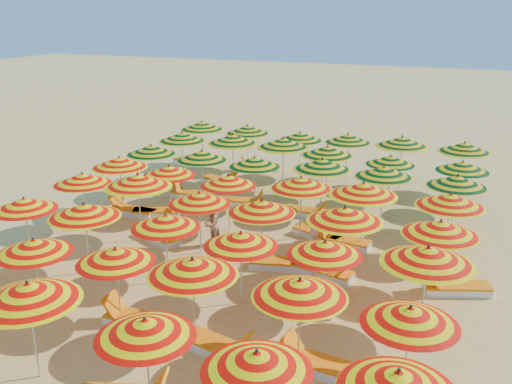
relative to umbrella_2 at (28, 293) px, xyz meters
The scene contains 66 objects.
ground 8.22m from the umbrella_2, 80.73° to the left, with size 120.00×120.00×0.00m, color #EBBD68.
umbrella_2 is the anchor object (origin of this frame).
umbrella_3 2.63m from the umbrella_2, ahead, with size 2.27×2.27×1.95m.
umbrella_4 4.86m from the umbrella_2, ahead, with size 2.25×2.25×1.96m.
umbrella_5 7.05m from the umbrella_2, ahead, with size 2.14×2.14×2.00m.
umbrella_7 2.86m from the umbrella_2, 131.31° to the left, with size 2.40×2.40×1.94m.
umbrella_8 2.45m from the umbrella_2, 83.74° to the left, with size 1.91×1.91×1.95m.
umbrella_9 3.29m from the umbrella_2, 44.60° to the left, with size 2.54×2.54×2.11m.
umbrella_10 5.29m from the umbrella_2, 26.12° to the left, with size 2.21×2.21×2.08m.
umbrella_11 7.29m from the umbrella_2, 18.13° to the left, with size 2.24×2.24×1.96m.
umbrella_12 6.14m from the umbrella_2, 134.57° to the left, with size 1.90×1.90×1.97m.
umbrella_13 4.80m from the umbrella_2, 116.10° to the left, with size 2.48×2.48×2.12m.
umbrella_14 4.71m from the umbrella_2, 87.31° to the left, with size 2.22×2.22×1.98m.
umbrella_15 5.07m from the umbrella_2, 59.75° to the left, with size 1.99×1.99×1.97m.
umbrella_16 6.58m from the umbrella_2, 45.73° to the left, with size 1.94×1.94×1.94m.
umbrella_17 8.35m from the umbrella_2, 33.70° to the left, with size 2.78×2.78×2.23m.
umbrella_18 8.19m from the umbrella_2, 121.74° to the left, with size 1.95×1.95×2.03m.
umbrella_19 7.22m from the umbrella_2, 106.92° to the left, with size 2.60×2.60×2.27m.
umbrella_20 6.72m from the umbrella_2, 88.62° to the left, with size 2.37×2.37×2.00m.
umbrella_21 6.95m from the umbrella_2, 71.55° to the left, with size 2.28×2.28×2.06m.
umbrella_22 8.01m from the umbrella_2, 54.96° to the left, with size 2.61×2.61×2.19m.
umbrella_23 9.77m from the umbrella_2, 44.01° to the left, with size 2.53×2.53×2.08m.
umbrella_24 9.83m from the umbrella_2, 115.36° to the left, with size 2.60×2.60×2.14m.
umbrella_25 9.32m from the umbrella_2, 104.09° to the left, with size 2.01×2.01×1.98m.
umbrella_26 8.81m from the umbrella_2, 89.13° to the left, with size 2.29×2.29×1.97m.
umbrella_27 9.36m from the umbrella_2, 73.97° to the left, with size 2.41×2.41×2.13m.
umbrella_28 9.99m from the umbrella_2, 62.69° to the left, with size 2.73×2.73×2.21m.
umbrella_29 11.51m from the umbrella_2, 52.10° to the left, with size 2.35×2.35×2.11m.
umbrella_30 11.88m from the umbrella_2, 111.13° to the left, with size 2.13×2.13×2.09m.
umbrella_31 11.29m from the umbrella_2, 100.54° to the left, with size 2.13×2.13×2.07m.
umbrella_32 11.18m from the umbrella_2, 89.64° to the left, with size 2.42×2.42×2.01m.
umbrella_33 11.62m from the umbrella_2, 77.09° to the left, with size 2.65×2.65×2.17m.
umbrella_34 12.32m from the umbrella_2, 67.39° to the left, with size 2.18×2.18×2.11m.
umbrella_35 13.35m from the umbrella_2, 57.83° to the left, with size 2.31×2.31×2.07m.
umbrella_36 14.08m from the umbrella_2, 107.49° to the left, with size 2.52×2.52×2.14m.
umbrella_37 13.66m from the umbrella_2, 97.97° to the left, with size 2.60×2.60×2.24m.
umbrella_38 13.61m from the umbrella_2, 88.70° to the left, with size 2.55×2.55×2.26m.
umbrella_39 13.51m from the umbrella_2, 80.57° to the left, with size 2.16×2.16×2.15m.
umbrella_40 14.36m from the umbrella_2, 71.38° to the left, with size 2.35×2.35×1.93m.
umbrella_41 15.32m from the umbrella_2, 62.20° to the left, with size 2.24×2.24×1.99m.
umbrella_42 16.48m from the umbrella_2, 106.00° to the left, with size 2.46×2.46×2.16m.
umbrella_43 16.05m from the umbrella_2, 98.01° to the left, with size 2.12×2.12×2.15m.
umbrella_44 15.71m from the umbrella_2, 88.81° to the left, with size 2.08×2.08×2.08m.
umbrella_45 16.16m from the umbrella_2, 81.57° to the left, with size 2.14×2.14×2.11m.
umbrella_46 16.37m from the umbrella_2, 73.43° to the left, with size 2.47×2.47×2.25m.
umbrella_47 17.39m from the umbrella_2, 66.06° to the left, with size 2.45×2.45×2.18m.
lounger_5 3.10m from the umbrella_2, 72.50° to the left, with size 1.76×0.67×0.69m.
lounger_6 4.04m from the umbrella_2, 36.15° to the left, with size 1.82×0.95×0.69m.
lounger_7 6.02m from the umbrella_2, 24.04° to the left, with size 1.78×0.73×0.69m.
lounger_8 6.40m from the umbrella_2, 48.34° to the left, with size 1.78×0.76×0.69m.
lounger_9 7.40m from the umbrella_2, 102.09° to the left, with size 1.82×1.24×0.69m.
lounger_10 7.42m from the umbrella_2, 67.19° to the left, with size 1.82×1.01×0.69m.
lounger_11 7.97m from the umbrella_2, 58.17° to the left, with size 1.82×0.93×0.69m.
lounger_12 10.41m from the umbrella_2, 42.83° to the left, with size 1.83×1.16×0.69m.
lounger_13 9.66m from the umbrella_2, 112.99° to the left, with size 1.74×0.61×0.69m.
lounger_14 9.57m from the umbrella_2, 107.14° to the left, with size 1.83×1.15×0.69m.
lounger_15 9.90m from the umbrella_2, 70.95° to the left, with size 1.83×1.10×0.69m.
lounger_16 9.91m from the umbrella_2, 65.88° to the left, with size 1.77×0.71×0.69m.
lounger_17 11.72m from the umbrella_2, 103.29° to the left, with size 1.77×0.71×0.69m.
lounger_18 11.36m from the umbrella_2, 92.20° to the left, with size 1.82×1.01×0.69m.
lounger_19 11.41m from the umbrella_2, 79.30° to the left, with size 1.75×0.62×0.69m.
lounger_20 13.59m from the umbrella_2, 100.25° to the left, with size 1.82×1.18×0.69m.
lounger_21 16.47m from the umbrella_2, 107.94° to the left, with size 1.82×0.96×0.69m.
lounger_22 16.21m from the umbrella_2, 96.17° to the left, with size 1.82×1.25×0.69m.
beachgoer_b 7.46m from the umbrella_2, 88.55° to the left, with size 0.70×0.55×1.45m, color tan.
beachgoer_a 7.46m from the umbrella_2, 58.70° to the left, with size 0.58×0.38×1.58m, color tan.
Camera 1 is at (6.57, -15.31, 7.16)m, focal length 40.00 mm.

